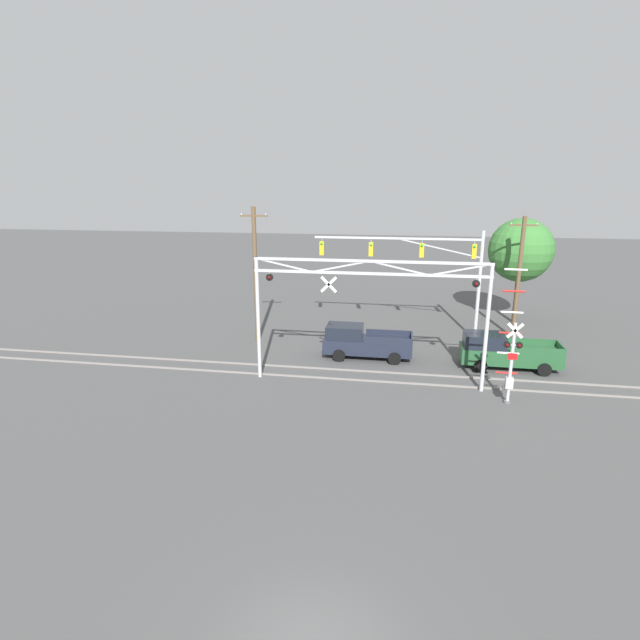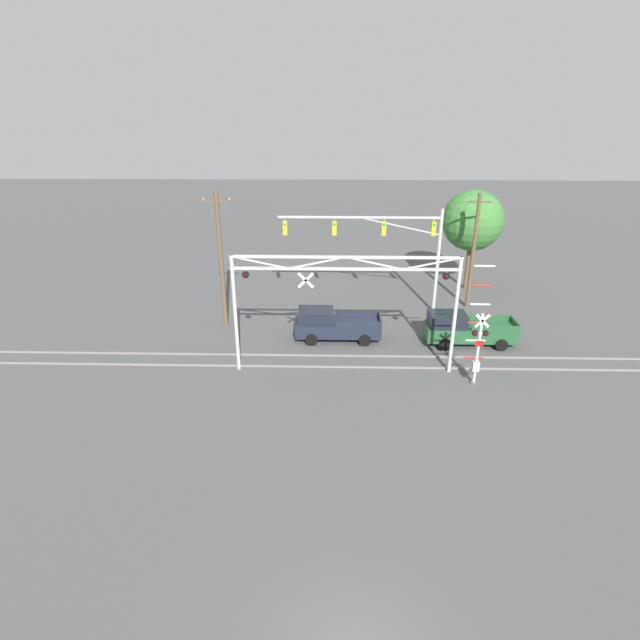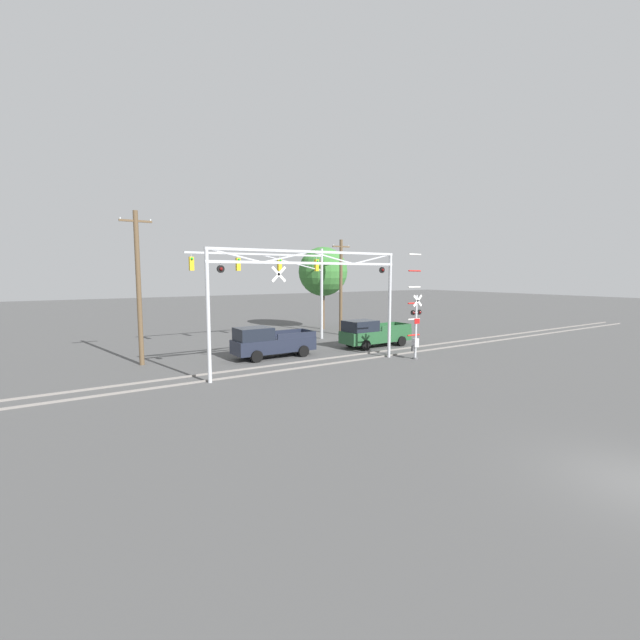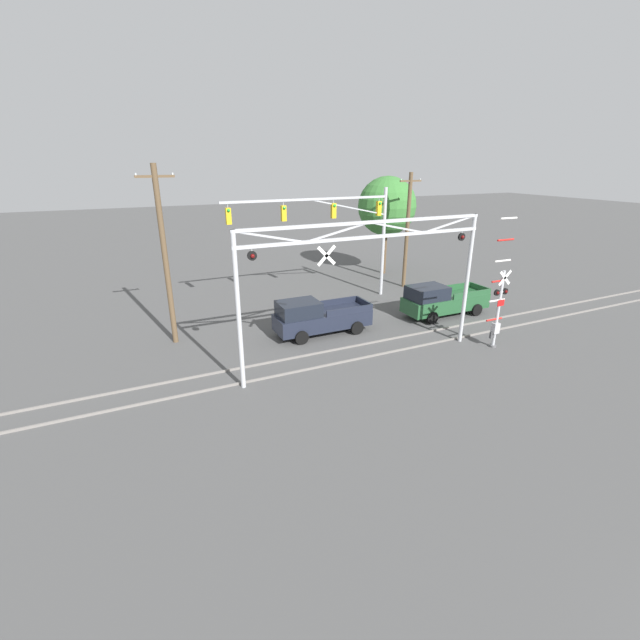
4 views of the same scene
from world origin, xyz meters
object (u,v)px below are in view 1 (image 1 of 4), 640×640
at_px(background_tree_beyond_span, 521,250).
at_px(crossing_signal_mast, 511,360).
at_px(pickup_truck_lead, 363,342).
at_px(pickup_truck_following, 504,352).
at_px(traffic_signal_span, 433,263).
at_px(utility_pole_left, 256,274).
at_px(utility_pole_right, 519,277).
at_px(crossing_gantry, 369,295).

bearing_deg(background_tree_beyond_span, crossing_signal_mast, -102.09).
distance_m(pickup_truck_lead, pickup_truck_following, 8.31).
xyz_separation_m(crossing_signal_mast, traffic_signal_span, (-3.35, 10.54, 3.08)).
bearing_deg(utility_pole_left, crossing_signal_mast, -27.06).
distance_m(pickup_truck_following, utility_pole_right, 7.56).
relative_size(pickup_truck_lead, utility_pole_right, 0.64).
relative_size(crossing_signal_mast, utility_pole_left, 0.74).
bearing_deg(pickup_truck_lead, utility_pole_right, 31.07).
xyz_separation_m(crossing_signal_mast, pickup_truck_lead, (-7.60, 5.46, -1.22)).
height_order(crossing_signal_mast, utility_pole_left, utility_pole_left).
relative_size(pickup_truck_lead, background_tree_beyond_span, 0.67).
xyz_separation_m(utility_pole_left, background_tree_beyond_span, (18.39, 8.06, 0.96)).
height_order(crossing_signal_mast, traffic_signal_span, traffic_signal_span).
distance_m(traffic_signal_span, background_tree_beyond_span, 8.50).
bearing_deg(pickup_truck_lead, pickup_truck_following, -3.15).
relative_size(traffic_signal_span, utility_pole_left, 1.26).
relative_size(crossing_signal_mast, pickup_truck_following, 1.19).
xyz_separation_m(crossing_gantry, utility_pole_right, (9.53, 10.23, -0.56)).
xyz_separation_m(traffic_signal_span, background_tree_beyond_span, (6.72, 5.20, 0.35)).
bearing_deg(traffic_signal_span, utility_pole_right, 9.77).
bearing_deg(background_tree_beyond_span, traffic_signal_span, -142.29).
relative_size(crossing_signal_mast, pickup_truck_lead, 1.24).
relative_size(traffic_signal_span, utility_pole_right, 1.36).
distance_m(utility_pole_left, utility_pole_right, 17.94).
xyz_separation_m(pickup_truck_lead, background_tree_beyond_span, (10.97, 10.27, 4.64)).
height_order(crossing_signal_mast, utility_pole_right, utility_pole_right).
xyz_separation_m(crossing_signal_mast, utility_pole_left, (-15.02, 7.67, 2.46)).
height_order(crossing_gantry, pickup_truck_lead, crossing_gantry).
height_order(pickup_truck_lead, utility_pole_right, utility_pole_right).
height_order(pickup_truck_following, utility_pole_left, utility_pole_left).
bearing_deg(utility_pole_right, pickup_truck_lead, -148.93).
height_order(pickup_truck_following, background_tree_beyond_span, background_tree_beyond_span).
bearing_deg(crossing_signal_mast, pickup_truck_lead, 144.28).
bearing_deg(utility_pole_right, background_tree_beyond_span, 78.21).
relative_size(traffic_signal_span, background_tree_beyond_span, 1.42).
xyz_separation_m(traffic_signal_span, utility_pole_right, (5.84, 1.01, -0.95)).
bearing_deg(crossing_gantry, traffic_signal_span, 68.23).
bearing_deg(crossing_gantry, pickup_truck_lead, 97.81).
bearing_deg(traffic_signal_span, crossing_signal_mast, -72.37).
bearing_deg(crossing_signal_mast, utility_pole_left, 152.94).
height_order(traffic_signal_span, pickup_truck_following, traffic_signal_span).
bearing_deg(utility_pole_right, pickup_truck_following, -105.36).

